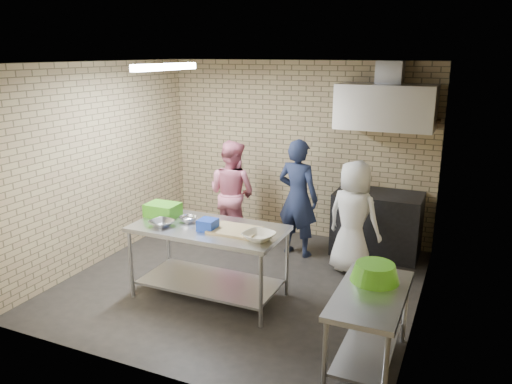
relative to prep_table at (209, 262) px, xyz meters
The scene contains 25 objects.
floor 0.68m from the prep_table, 67.81° to the left, with size 4.20×4.20×0.00m, color black.
ceiling 2.32m from the prep_table, 67.81° to the left, with size 4.20×4.20×0.00m, color black.
back_wall 2.65m from the prep_table, 85.46° to the left, with size 4.20×0.06×2.70m, color tan.
front_wall 1.78m from the prep_table, 82.59° to the right, with size 4.20×0.06×2.70m, color tan.
left_wall 2.16m from the prep_table, 165.74° to the left, with size 0.06×4.00×2.70m, color tan.
right_wall 2.52m from the prep_table, 11.88° to the left, with size 0.06×4.00×2.70m, color tan.
prep_table is the anchor object (origin of this frame).
side_counter 2.09m from the prep_table, 17.16° to the right, with size 0.60×1.20×0.75m, color silver.
stove 2.64m from the prep_table, 54.05° to the left, with size 1.20×0.70×0.90m, color black.
range_hood 3.15m from the prep_table, 54.68° to the left, with size 1.30×0.60×0.60m, color silver.
hood_duct 3.51m from the prep_table, 56.45° to the left, with size 0.35×0.30×0.30m, color #A5A8AD.
wall_shelf 3.35m from the prep_table, 52.11° to the left, with size 0.80×0.20×0.04m, color #3F2B19.
fluorescent_fixture 2.39m from the prep_table, 148.94° to the left, with size 0.10×1.25×0.08m, color white.
green_crate 0.88m from the prep_table, behind, with size 0.39×0.29×0.16m, color #41A11D.
blue_tub 0.51m from the prep_table, 63.43° to the right, with size 0.20×0.20×0.13m, color #173AB0.
cutting_board 0.57m from the prep_table, ahead, with size 0.54×0.41×0.03m, color tan.
mixing_bowl_a 0.72m from the prep_table, 158.20° to the right, with size 0.27×0.27×0.07m, color #AFB2B7.
mixing_bowl_b 0.56m from the prep_table, behind, with size 0.21×0.21×0.07m, color silver.
ceramic_bowl 0.86m from the prep_table, 12.09° to the right, with size 0.34×0.34×0.08m, color beige.
green_basin 2.05m from the prep_table, 10.50° to the right, with size 0.46×0.46×0.17m, color #59C626, non-canonical shape.
bottle_red 3.27m from the prep_table, 56.06° to the left, with size 0.07×0.07×0.18m, color #B22619.
bottle_green 3.48m from the prep_table, 49.92° to the left, with size 0.06×0.06×0.15m, color green.
man_navy 1.77m from the prep_table, 72.88° to the left, with size 0.61×0.40×1.67m, color #141B33.
woman_pink 1.75m from the prep_table, 107.48° to the left, with size 0.77×0.60×1.59m, color #D8728A.
woman_white 1.97m from the prep_table, 45.20° to the left, with size 0.73×0.48×1.50m, color white.
Camera 1 is at (2.50, -5.21, 2.82)m, focal length 35.05 mm.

